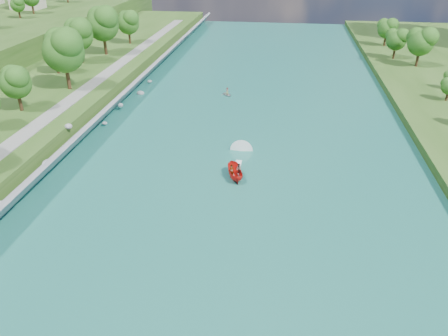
# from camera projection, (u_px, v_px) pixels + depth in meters

# --- Properties ---
(ground) EXTENTS (260.00, 260.00, 0.00)m
(ground) POSITION_uv_depth(u_px,v_px,m) (220.00, 247.00, 47.56)
(ground) COLOR #2D5119
(ground) RESTS_ON ground
(river_water) EXTENTS (55.00, 240.00, 0.10)m
(river_water) POSITION_uv_depth(u_px,v_px,m) (240.00, 163.00, 65.02)
(river_water) COLOR #1B675E
(river_water) RESTS_ON ground
(ridge_west) EXTENTS (60.00, 120.00, 9.00)m
(ridge_west) POSITION_uv_depth(u_px,v_px,m) (7.00, 27.00, 138.51)
(ridge_west) COLOR #2D5119
(ridge_west) RESTS_ON ground
(riprap_bank) EXTENTS (4.22, 236.00, 4.28)m
(riprap_bank) POSITION_uv_depth(u_px,v_px,m) (71.00, 145.00, 66.61)
(riprap_bank) COLOR slate
(riprap_bank) RESTS_ON ground
(riverside_path) EXTENTS (3.00, 200.00, 0.10)m
(riverside_path) POSITION_uv_depth(u_px,v_px,m) (31.00, 130.00, 67.32)
(riverside_path) COLOR gray
(riverside_path) RESTS_ON berm_west
(motorboat) EXTENTS (3.60, 19.33, 2.23)m
(motorboat) POSITION_uv_depth(u_px,v_px,m) (236.00, 169.00, 61.43)
(motorboat) COLOR red
(motorboat) RESTS_ON river_water
(raft) EXTENTS (3.06, 3.13, 1.65)m
(raft) POSITION_uv_depth(u_px,v_px,m) (227.00, 94.00, 92.27)
(raft) COLOR #9A9BA2
(raft) RESTS_ON river_water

